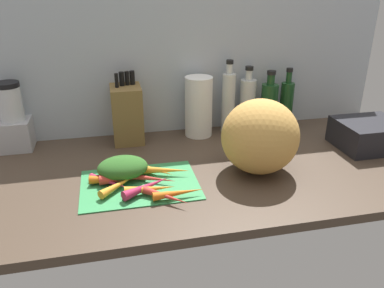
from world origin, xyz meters
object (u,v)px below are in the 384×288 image
at_px(cutting_board, 140,184).
at_px(carrot_5, 153,179).
at_px(carrot_0, 156,170).
at_px(carrot_8, 116,174).
at_px(carrot_4, 178,193).
at_px(carrot_10, 150,189).
at_px(carrot_2, 165,196).
at_px(carrot_12, 117,179).
at_px(carrot_1, 147,187).
at_px(winter_squash, 260,137).
at_px(carrot_11, 118,185).
at_px(bottle_0, 228,102).
at_px(blender_appliance, 13,121).
at_px(paper_towel_roll, 199,107).
at_px(bottle_2, 269,105).
at_px(knife_block, 127,113).
at_px(dish_rack, 369,134).
at_px(carrot_3, 108,182).
at_px(bottle_3, 286,103).
at_px(carrot_9, 110,180).
at_px(bottle_1, 247,103).
at_px(carrot_6, 131,170).
at_px(carrot_7, 164,170).

xyz_separation_m(cutting_board, carrot_5, (0.04, 0.00, 0.01)).
relative_size(carrot_0, carrot_8, 1.05).
distance_m(carrot_4, carrot_10, 0.09).
bearing_deg(carrot_2, carrot_12, 136.25).
xyz_separation_m(carrot_1, winter_squash, (0.40, 0.07, 0.11)).
bearing_deg(carrot_11, carrot_4, -26.64).
relative_size(carrot_12, bottle_0, 0.36).
xyz_separation_m(carrot_8, carrot_11, (0.01, -0.08, 0.00)).
xyz_separation_m(blender_appliance, paper_towel_roll, (0.73, -0.02, 0.01)).
bearing_deg(carrot_12, bottle_2, 28.92).
bearing_deg(winter_squash, knife_block, 138.26).
distance_m(carrot_11, dish_rack, 1.00).
bearing_deg(carrot_3, carrot_5, -3.52).
bearing_deg(blender_appliance, bottle_0, -0.30).
relative_size(winter_squash, knife_block, 0.93).
height_order(carrot_11, bottle_3, bottle_3).
height_order(carrot_2, carrot_10, carrot_10).
xyz_separation_m(carrot_12, paper_towel_roll, (0.36, 0.37, 0.10)).
xyz_separation_m(carrot_12, bottle_3, (0.76, 0.39, 0.08)).
xyz_separation_m(carrot_3, carrot_12, (0.03, 0.00, 0.00)).
relative_size(carrot_4, bottle_3, 0.60).
height_order(carrot_9, knife_block, knife_block).
distance_m(carrot_1, bottle_0, 0.62).
xyz_separation_m(carrot_5, bottle_1, (0.47, 0.40, 0.10)).
bearing_deg(blender_appliance, carrot_12, -46.38).
bearing_deg(bottle_0, carrot_3, -143.45).
bearing_deg(dish_rack, carrot_6, -177.65).
distance_m(carrot_1, knife_block, 0.46).
bearing_deg(bottle_0, carrot_7, -133.64).
xyz_separation_m(cutting_board, winter_squash, (0.41, 0.01, 0.13)).
bearing_deg(carrot_8, bottle_2, 25.80).
bearing_deg(carrot_1, carrot_7, 55.23).
xyz_separation_m(carrot_4, bottle_3, (0.59, 0.51, 0.09)).
bearing_deg(carrot_11, carrot_5, 11.69).
bearing_deg(carrot_0, bottle_1, 37.80).
bearing_deg(carrot_9, bottle_1, 32.64).
distance_m(carrot_2, carrot_6, 0.21).
bearing_deg(carrot_3, carrot_1, -29.66).
relative_size(carrot_1, knife_block, 0.60).
distance_m(carrot_0, bottle_1, 0.58).
xyz_separation_m(carrot_8, bottle_2, (0.68, 0.33, 0.09)).
relative_size(carrot_8, blender_appliance, 0.47).
bearing_deg(blender_appliance, knife_block, -1.05).
relative_size(carrot_0, carrot_9, 0.97).
bearing_deg(bottle_1, carrot_6, -148.33).
height_order(cutting_board, carrot_4, carrot_4).
xyz_separation_m(carrot_9, paper_towel_roll, (0.38, 0.37, 0.10)).
bearing_deg(bottle_2, carrot_0, -148.78).
xyz_separation_m(carrot_4, carrot_6, (-0.13, 0.19, -0.00)).
xyz_separation_m(carrot_8, bottle_1, (0.59, 0.35, 0.10)).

